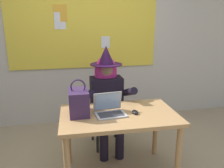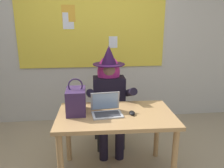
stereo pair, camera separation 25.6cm
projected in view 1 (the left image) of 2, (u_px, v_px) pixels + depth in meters
wall_back_bulletin at (85, 34)px, 3.59m from camera, size 6.08×1.78×2.96m
desk_main at (119, 122)px, 2.35m from camera, size 1.25×0.78×0.74m
chair_at_desk at (105, 109)px, 3.07m from camera, size 0.44×0.44×0.91m
person_costumed at (107, 92)px, 2.88m from camera, size 0.60×0.67×1.39m
laptop at (110, 109)px, 2.30m from camera, size 0.33×0.27×0.22m
computer_mouse at (135, 112)px, 2.31m from camera, size 0.06×0.11×0.03m
handbag at (79, 102)px, 2.27m from camera, size 0.20×0.30×0.38m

